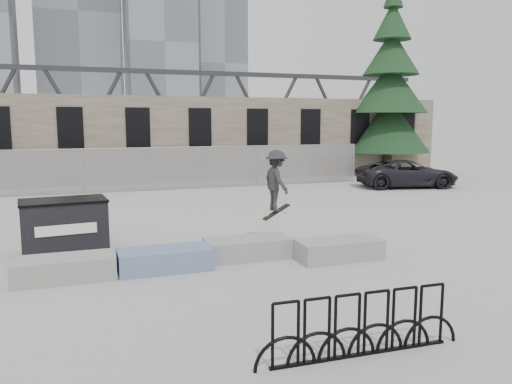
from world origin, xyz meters
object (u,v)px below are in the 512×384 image
(spruce_tree, at_px, (390,93))
(planter_center_right, at_px, (248,247))
(bike_rack, at_px, (362,326))
(suv, at_px, (407,173))
(planter_far_left, at_px, (65,267))
(planter_offset, at_px, (338,249))
(planter_center_left, at_px, (165,258))
(dumpster, at_px, (64,226))
(skateboarder, at_px, (276,181))

(spruce_tree, bearing_deg, planter_center_right, -133.20)
(bike_rack, xyz_separation_m, suv, (11.56, 14.84, 0.23))
(planter_far_left, xyz_separation_m, spruce_tree, (17.80, 14.94, 4.61))
(bike_rack, bearing_deg, spruce_tree, 55.18)
(planter_offset, relative_size, bike_rack, 0.64)
(planter_center_left, xyz_separation_m, suv, (13.47, 9.89, 0.41))
(planter_far_left, xyz_separation_m, planter_center_left, (2.05, -0.01, 0.00))
(suv, bearing_deg, spruce_tree, -11.57)
(planter_far_left, relative_size, bike_rack, 0.64)
(planter_far_left, relative_size, planter_center_left, 1.00)
(planter_far_left, bearing_deg, dumpster, 91.16)
(planter_offset, relative_size, dumpster, 0.94)
(planter_center_right, bearing_deg, planter_center_left, -171.18)
(planter_center_right, height_order, dumpster, dumpster)
(spruce_tree, bearing_deg, dumpster, -144.72)
(bike_rack, bearing_deg, planter_center_left, 111.14)
(planter_far_left, relative_size, spruce_tree, 0.17)
(planter_offset, distance_m, skateboarder, 2.38)
(planter_far_left, relative_size, skateboarder, 1.12)
(planter_offset, bearing_deg, planter_far_left, 175.18)
(spruce_tree, height_order, suv, spruce_tree)
(planter_center_left, distance_m, suv, 16.72)
(planter_center_left, relative_size, dumpster, 0.94)
(dumpster, distance_m, suv, 17.31)
(spruce_tree, xyz_separation_m, suv, (-2.28, -5.06, -4.20))
(planter_center_left, xyz_separation_m, planter_offset, (3.99, -0.50, 0.00))
(planter_center_left, bearing_deg, skateboarder, 20.31)
(spruce_tree, relative_size, suv, 2.38)
(bike_rack, bearing_deg, planter_far_left, 128.65)
(planter_center_left, bearing_deg, planter_offset, -7.19)
(suv, bearing_deg, planter_center_left, 139.02)
(spruce_tree, bearing_deg, planter_far_left, -139.98)
(planter_far_left, relative_size, dumpster, 0.94)
(spruce_tree, bearing_deg, suv, -114.29)
(planter_center_left, relative_size, planter_offset, 1.00)
(spruce_tree, distance_m, suv, 6.96)
(bike_rack, distance_m, suv, 18.81)
(dumpster, relative_size, bike_rack, 0.68)
(bike_rack, relative_size, suv, 0.65)
(planter_center_left, xyz_separation_m, dumpster, (-2.09, 2.32, 0.41))
(planter_far_left, distance_m, planter_offset, 6.06)
(planter_center_right, distance_m, spruce_tree, 20.61)
(dumpster, xyz_separation_m, bike_rack, (4.01, -7.27, -0.23))
(planter_far_left, relative_size, suv, 0.41)
(spruce_tree, height_order, skateboarder, spruce_tree)
(spruce_tree, distance_m, skateboarder, 19.03)
(planter_far_left, bearing_deg, planter_offset, -4.82)
(suv, relative_size, skateboarder, 2.71)
(planter_offset, bearing_deg, suv, 47.63)
(dumpster, height_order, spruce_tree, spruce_tree)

